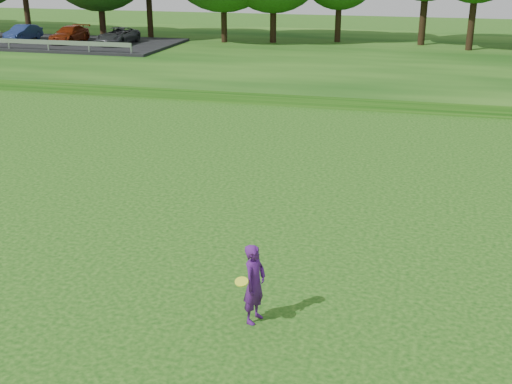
# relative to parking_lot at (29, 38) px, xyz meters

# --- Properties ---
(ground) EXTENTS (140.00, 140.00, 0.00)m
(ground) POSITION_rel_parking_lot_xyz_m (23.44, -32.81, -1.03)
(ground) COLOR #0C3C0B
(ground) RESTS_ON ground
(berm) EXTENTS (130.00, 30.00, 0.60)m
(berm) POSITION_rel_parking_lot_xyz_m (23.44, 1.19, -0.73)
(berm) COLOR #0C3C0B
(berm) RESTS_ON ground
(walking_path) EXTENTS (130.00, 1.60, 0.04)m
(walking_path) POSITION_rel_parking_lot_xyz_m (23.44, -12.81, -1.01)
(walking_path) COLOR gray
(walking_path) RESTS_ON ground
(parking_lot) EXTENTS (24.00, 9.00, 1.38)m
(parking_lot) POSITION_rel_parking_lot_xyz_m (0.00, 0.00, 0.00)
(parking_lot) COLOR black
(parking_lot) RESTS_ON berm
(woman) EXTENTS (0.56, 0.91, 1.70)m
(woman) POSITION_rel_parking_lot_xyz_m (26.71, -33.37, -0.18)
(woman) COLOR #4F186E
(woman) RESTS_ON ground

